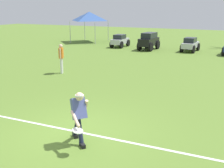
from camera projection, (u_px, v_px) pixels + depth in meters
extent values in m
plane|color=olive|center=(75.00, 133.00, 7.92)|extent=(80.00, 80.00, 0.00)
cube|color=white|center=(76.00, 132.00, 8.01)|extent=(27.60, 0.75, 0.01)
cylinder|color=#191E38|center=(80.00, 131.00, 7.19)|extent=(0.35, 0.32, 0.72)
cube|color=black|center=(82.00, 145.00, 7.14)|extent=(0.26, 0.24, 0.10)
cylinder|color=#191E38|center=(76.00, 127.00, 7.47)|extent=(0.41, 0.37, 0.69)
cube|color=black|center=(75.00, 135.00, 7.68)|extent=(0.26, 0.24, 0.10)
cube|color=#4C5699|center=(79.00, 108.00, 7.08)|extent=(0.52, 0.51, 0.58)
sphere|color=beige|center=(79.00, 97.00, 6.90)|extent=(0.30, 0.30, 0.21)
cylinder|color=white|center=(79.00, 95.00, 6.89)|extent=(0.30, 0.30, 0.03)
cylinder|color=beige|center=(75.00, 119.00, 6.81)|extent=(0.49, 0.43, 0.27)
cylinder|color=beige|center=(86.00, 108.00, 7.21)|extent=(0.27, 0.24, 0.49)
cylinder|color=white|center=(78.00, 131.00, 6.66)|extent=(0.30, 0.30, 0.09)
cylinder|color=silver|center=(61.00, 66.00, 14.88)|extent=(0.15, 0.15, 0.82)
cylinder|color=silver|center=(62.00, 65.00, 15.05)|extent=(0.15, 0.15, 0.82)
cube|color=orange|center=(61.00, 53.00, 14.78)|extent=(0.32, 0.39, 0.54)
cylinder|color=beige|center=(60.00, 54.00, 14.58)|extent=(0.10, 0.10, 0.52)
cylinder|color=beige|center=(62.00, 52.00, 14.98)|extent=(0.10, 0.10, 0.52)
sphere|color=beige|center=(61.00, 46.00, 14.69)|extent=(0.26, 0.26, 0.20)
cube|color=#B7BABF|center=(120.00, 41.00, 24.82)|extent=(0.91, 2.21, 0.42)
cube|color=#1E232B|center=(120.00, 37.00, 24.62)|extent=(0.80, 1.10, 0.38)
cylinder|color=black|center=(119.00, 42.00, 25.73)|extent=(0.18, 0.60, 0.60)
cylinder|color=black|center=(128.00, 43.00, 25.36)|extent=(0.18, 0.60, 0.60)
cylinder|color=black|center=(112.00, 44.00, 24.39)|extent=(0.18, 0.60, 0.60)
cylinder|color=black|center=(121.00, 45.00, 24.02)|extent=(0.18, 0.60, 0.60)
cube|color=black|center=(149.00, 42.00, 23.17)|extent=(1.14, 2.41, 0.60)
cube|color=#1E232B|center=(149.00, 35.00, 23.07)|extent=(0.97, 1.61, 0.44)
cylinder|color=black|center=(147.00, 44.00, 24.14)|extent=(0.23, 0.73, 0.72)
cylinder|color=black|center=(158.00, 45.00, 23.67)|extent=(0.23, 0.73, 0.72)
cylinder|color=black|center=(139.00, 46.00, 22.83)|extent=(0.23, 0.73, 0.72)
cylinder|color=black|center=(151.00, 47.00, 22.36)|extent=(0.23, 0.73, 0.72)
cube|color=#B7BABF|center=(190.00, 45.00, 22.32)|extent=(1.06, 2.26, 0.42)
cube|color=#1E232B|center=(190.00, 40.00, 22.13)|extent=(0.87, 1.15, 0.38)
cylinder|color=black|center=(187.00, 46.00, 23.23)|extent=(0.22, 0.61, 0.60)
cylinder|color=black|center=(198.00, 47.00, 22.80)|extent=(0.22, 0.61, 0.60)
cylinder|color=black|center=(182.00, 48.00, 21.94)|extent=(0.22, 0.61, 0.60)
cylinder|color=black|center=(193.00, 49.00, 21.51)|extent=(0.22, 0.61, 0.60)
cylinder|color=black|center=(223.00, 52.00, 20.35)|extent=(0.20, 0.61, 0.60)
cylinder|color=#B2B5BA|center=(108.00, 31.00, 28.91)|extent=(0.06, 0.06, 2.10)
cylinder|color=#B2B5BA|center=(85.00, 30.00, 30.08)|extent=(0.06, 0.06, 2.10)
cylinder|color=#B2B5BA|center=(95.00, 33.00, 26.47)|extent=(0.06, 0.06, 2.10)
cylinder|color=#B2B5BA|center=(70.00, 32.00, 27.63)|extent=(0.06, 0.06, 2.10)
pyramid|color=#33569E|center=(89.00, 16.00, 27.88)|extent=(2.95, 2.95, 0.88)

